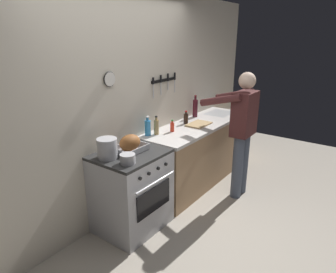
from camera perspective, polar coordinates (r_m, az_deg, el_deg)
name	(u,v)px	position (r m, az deg, el deg)	size (l,w,h in m)	color
ground_plane	(219,249)	(3.35, 9.61, -20.20)	(8.00, 8.00, 0.00)	#A89E8E
wall_back	(119,108)	(3.50, -9.31, 5.40)	(6.00, 0.13, 2.60)	beige
counter_block	(198,152)	(4.46, 5.67, -2.87)	(2.03, 0.65, 0.90)	tan
stove	(132,191)	(3.42, -6.86, -10.12)	(0.76, 0.67, 0.90)	#BCBCC1
person_cook	(242,128)	(4.01, 13.74, 1.64)	(0.51, 0.63, 1.66)	#4C566B
roasting_pan	(130,144)	(3.24, -7.18, -1.39)	(0.35, 0.26, 0.19)	#B7B7BC
stock_pot	(107,148)	(3.11, -11.39, -2.19)	(0.21, 0.21, 0.21)	#B7B7BC
saucepan	(128,159)	(2.96, -7.62, -4.19)	(0.15, 0.15, 0.10)	#B7B7BC
cutting_board	(199,124)	(4.22, 5.84, 2.34)	(0.36, 0.24, 0.02)	tan
bottle_dish_soap	(148,127)	(3.74, -3.85, 1.71)	(0.07, 0.07, 0.24)	#338CCC
bottle_vinegar	(156,127)	(3.77, -2.21, 1.84)	(0.06, 0.06, 0.24)	#997F4C
bottle_soy_sauce	(186,118)	(4.25, 3.40, 3.45)	(0.06, 0.06, 0.18)	black
bottle_wine_red	(195,108)	(4.60, 5.15, 5.42)	(0.07, 0.07, 0.33)	#47141E
bottle_hot_sauce	(172,127)	(3.89, 0.80, 1.85)	(0.05, 0.05, 0.16)	red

